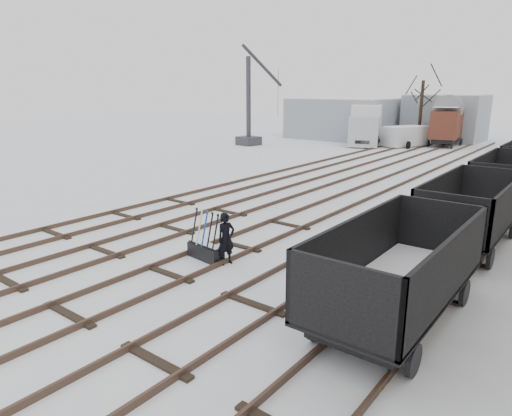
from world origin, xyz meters
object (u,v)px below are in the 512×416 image
(ground_frame, at_px, (206,250))
(lorry, at_px, (366,124))
(freight_wagon_a, at_px, (397,285))
(box_van_wagon, at_px, (447,123))
(panel_van, at_px, (405,136))
(worker, at_px, (226,239))
(crane, at_px, (250,119))

(ground_frame, distance_m, lorry, 32.11)
(freight_wagon_a, distance_m, lorry, 34.43)
(ground_frame, xyz_separation_m, box_van_wagon, (-2.45, 33.50, 1.76))
(box_van_wagon, relative_size, lorry, 0.59)
(ground_frame, height_order, panel_van, panel_van)
(freight_wagon_a, bearing_deg, panel_van, 109.83)
(worker, distance_m, crane, 29.52)
(crane, bearing_deg, ground_frame, -45.08)
(panel_van, height_order, crane, crane)
(panel_van, bearing_deg, crane, -123.65)
(freight_wagon_a, relative_size, box_van_wagon, 1.14)
(freight_wagon_a, relative_size, panel_van, 1.24)
(worker, xyz_separation_m, crane, (-17.74, 23.55, 1.53))
(box_van_wagon, height_order, panel_van, box_van_wagon)
(worker, distance_m, freight_wagon_a, 5.27)
(lorry, height_order, panel_van, lorry)
(panel_van, bearing_deg, box_van_wagon, 66.90)
(ground_frame, xyz_separation_m, worker, (0.75, 0.10, 0.50))
(ground_frame, relative_size, freight_wagon_a, 0.27)
(panel_van, distance_m, crane, 13.92)
(worker, relative_size, lorry, 0.19)
(lorry, bearing_deg, freight_wagon_a, -84.63)
(lorry, distance_m, panel_van, 3.78)
(worker, height_order, lorry, lorry)
(freight_wagon_a, height_order, lorry, lorry)
(worker, bearing_deg, freight_wagon_a, -76.81)
(ground_frame, height_order, crane, crane)
(panel_van, bearing_deg, lorry, -153.33)
(ground_frame, bearing_deg, worker, 14.94)
(worker, relative_size, crane, 0.18)
(lorry, bearing_deg, crane, -158.75)
(box_van_wagon, distance_m, lorry, 6.98)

